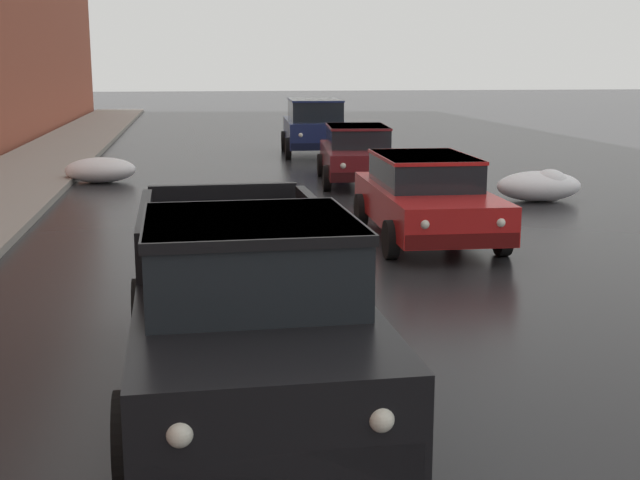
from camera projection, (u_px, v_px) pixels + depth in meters
name	position (u px, v px, depth m)	size (l,w,h in m)	color
snow_bank_along_left_kerb	(541.00, 186.00, 18.41)	(1.87, 1.15, 0.71)	white
snow_bank_mid_block_left	(100.00, 170.00, 21.35)	(1.76, 1.21, 0.63)	white
pickup_truck_black_approaching_near_lane	(245.00, 305.00, 7.31)	(2.16, 5.38, 1.76)	black
sedan_red_parked_kerbside_close	(426.00, 195.00, 14.30)	(2.04, 4.46, 1.42)	red
sedan_maroon_parked_kerbside_mid	(358.00, 152.00, 21.28)	(2.21, 4.51, 1.42)	maroon
suv_darkblue_parked_far_down_block	(315.00, 125.00, 27.84)	(2.28, 4.41, 1.82)	navy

